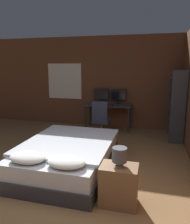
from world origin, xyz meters
TOP-DOWN VIEW (x-y plane):
  - ground_plane at (0.00, 0.00)m, footprint 20.00×20.00m
  - wall_back at (-0.02, 4.28)m, footprint 12.00×0.08m
  - bed at (-0.22, 1.20)m, footprint 1.51×2.10m
  - nightstand at (0.82, 0.44)m, footprint 0.49×0.35m
  - bedside_lamp at (0.82, 0.44)m, footprint 0.20×0.20m
  - desk at (-0.04, 3.91)m, footprint 1.34×0.61m
  - monitor_left at (-0.29, 4.11)m, footprint 0.44×0.16m
  - monitor_right at (0.22, 4.11)m, footprint 0.44×0.16m
  - keyboard at (-0.04, 3.71)m, footprint 0.40×0.13m
  - computer_mouse at (0.26, 3.71)m, footprint 0.07×0.05m
  - office_chair at (-0.08, 3.19)m, footprint 0.52×0.52m
  - bookshelf at (1.79, 3.43)m, footprint 0.34×0.78m

SIDE VIEW (x-z plane):
  - ground_plane at x=0.00m, z-range 0.00..0.00m
  - bed at x=-0.22m, z-range -0.04..0.56m
  - nightstand at x=0.82m, z-range 0.00..0.55m
  - office_chair at x=-0.08m, z-range -0.11..0.85m
  - desk at x=-0.04m, z-range 0.28..1.03m
  - bedside_lamp at x=0.82m, z-range 0.58..0.83m
  - keyboard at x=-0.04m, z-range 0.75..0.77m
  - computer_mouse at x=0.26m, z-range 0.75..0.79m
  - bookshelf at x=1.79m, z-range 0.07..1.81m
  - monitor_left at x=-0.29m, z-range 0.78..1.20m
  - monitor_right at x=0.22m, z-range 0.78..1.20m
  - wall_back at x=-0.02m, z-range 0.00..2.70m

